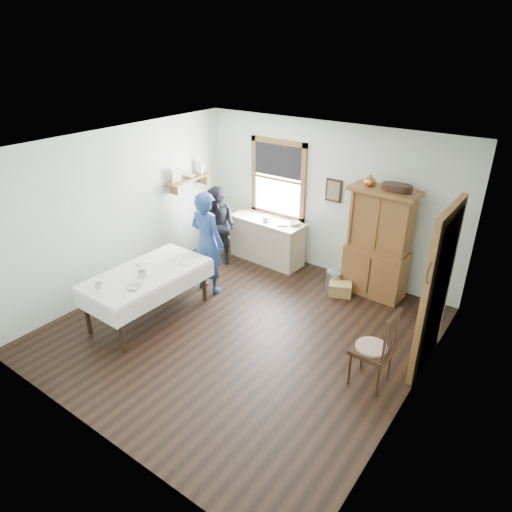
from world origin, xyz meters
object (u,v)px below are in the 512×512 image
dining_table (148,294)px  figure_dark (219,229)px  work_counter (267,240)px  woman_blue (207,246)px  pail (334,279)px  wicker_basket (340,289)px  spindle_chair (373,347)px  china_hutch (378,243)px

dining_table → figure_dark: 2.12m
work_counter → figure_dark: bearing=-134.9°
work_counter → figure_dark: (-0.68, -0.61, 0.27)m
woman_blue → work_counter: bearing=-95.3°
pail → wicker_basket: bearing=-41.5°
dining_table → spindle_chair: size_ratio=1.76×
pail → china_hutch: bearing=19.1°
work_counter → pail: bearing=-3.8°
work_counter → figure_dark: figure_dark is taller
wicker_basket → figure_dark: figure_dark is taller
work_counter → pail: (1.56, -0.19, -0.27)m
work_counter → china_hutch: china_hutch is taller
pail → spindle_chair: bearing=-52.6°
china_hutch → figure_dark: bearing=-164.6°
china_hutch → dining_table: size_ratio=0.95×
spindle_chair → dining_table: bearing=-168.2°
wicker_basket → figure_dark: (-2.44, -0.24, 0.58)m
pail → figure_dark: bearing=-169.4°
work_counter → figure_dark: 0.96m
dining_table → pail: bearing=52.4°
china_hutch → spindle_chair: bearing=-65.3°
figure_dark → spindle_chair: bearing=-25.8°
dining_table → pail: size_ratio=6.27×
china_hutch → dining_table: (-2.54, -2.70, -0.53)m
pail → woman_blue: (-1.71, -1.33, 0.66)m
dining_table → figure_dark: size_ratio=1.39×
pail → figure_dark: (-2.24, -0.42, 0.54)m
work_counter → dining_table: size_ratio=0.77×
spindle_chair → china_hutch: bearing=114.0°
spindle_chair → wicker_basket: spindle_chair is taller
china_hutch → woman_blue: china_hutch is taller
work_counter → spindle_chair: bearing=-31.7°
woman_blue → china_hutch: bearing=-145.8°
dining_table → spindle_chair: spindle_chair is taller
pail → work_counter: bearing=172.9°
china_hutch → woman_blue: bearing=-143.5°
wicker_basket → woman_blue: size_ratio=0.23×
wicker_basket → figure_dark: bearing=-174.4°
pail → dining_table: bearing=-127.6°
work_counter → china_hutch: (2.17, 0.02, 0.50)m
china_hutch → dining_table: bearing=-130.2°
work_counter → woman_blue: size_ratio=0.91×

